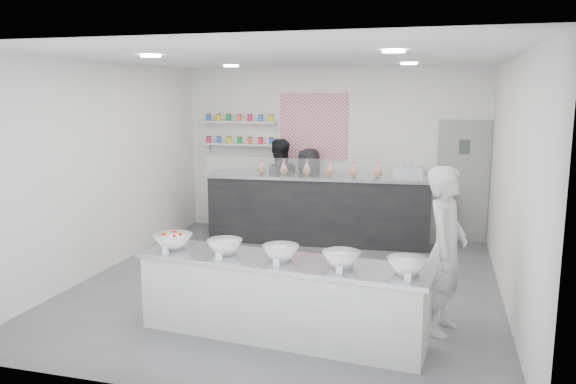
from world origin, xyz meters
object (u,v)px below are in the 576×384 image
Objects in this scene: espresso_ledge at (416,215)px; staff_left at (278,187)px; espresso_machine at (408,178)px; woman_prep at (445,251)px; back_bar at (318,209)px; staff_right at (309,192)px; prep_counter at (281,298)px.

espresso_ledge is 0.70× the size of staff_left.
woman_prep reaches higher than espresso_machine.
back_bar reaches higher than espresso_ledge.
espresso_ledge is at bearing 16.18° from back_bar.
espresso_ledge is at bearing 19.36° from woman_prep.
espresso_machine is 0.28× the size of staff_left.
staff_right is at bearing 45.33° from woman_prep.
back_bar is at bearing 136.19° from staff_right.
staff_left is at bearing -175.81° from espresso_ledge.
espresso_ledge is at bearing 0.00° from espresso_machine.
espresso_machine is 2.32m from staff_left.
staff_right is (-1.73, -0.18, -0.30)m from espresso_machine.
espresso_ledge is 2.48× the size of espresso_machine.
back_bar is 7.68× the size of espresso_machine.
prep_counter is 1.95× the size of staff_right.
staff_right is at bearing 118.45° from back_bar.
woman_prep reaches higher than staff_right.
espresso_ledge reaches higher than prep_counter.
staff_left is 1.10× the size of staff_right.
woman_prep reaches higher than back_bar.
staff_right is at bearing -174.57° from espresso_ledge.
staff_left is at bearing 112.00° from prep_counter.
espresso_machine is at bearing 21.70° from woman_prep.
woman_prep reaches higher than espresso_ledge.
staff_left reaches higher than staff_right.
woman_prep is at bearing -83.08° from espresso_ledge.
back_bar is at bearing 45.38° from woman_prep.
espresso_ledge is 1.93m from staff_right.
espresso_machine is (1.03, 4.43, 0.67)m from prep_counter.
woman_prep is at bearing 107.61° from staff_left.
back_bar is 3.10× the size of espresso_ledge.
back_bar is at bearing 101.89° from prep_counter.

